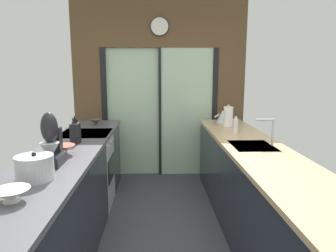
{
  "coord_description": "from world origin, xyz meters",
  "views": [
    {
      "loc": [
        -0.07,
        -2.35,
        1.65
      ],
      "look_at": [
        0.06,
        0.81,
        1.08
      ],
      "focal_mm": 32.54,
      "sensor_mm": 36.0,
      "label": 1
    }
  ],
  "objects_px": {
    "oven_range": "(87,170)",
    "soap_bottle_far": "(236,125)",
    "paper_towel_roll": "(228,117)",
    "stock_pot": "(35,168)",
    "knife_block": "(75,133)",
    "mixing_bowl_mid": "(63,150)",
    "mixing_bowl_near": "(11,195)",
    "kettle": "(223,116)",
    "stand_mixer": "(51,145)",
    "mixing_bowl_far": "(96,122)"
  },
  "relations": [
    {
      "from": "oven_range",
      "to": "soap_bottle_far",
      "type": "distance_m",
      "value": 1.88
    },
    {
      "from": "paper_towel_roll",
      "to": "stock_pot",
      "type": "bearing_deg",
      "value": -132.74
    },
    {
      "from": "oven_range",
      "to": "knife_block",
      "type": "distance_m",
      "value": 0.77
    },
    {
      "from": "mixing_bowl_mid",
      "to": "knife_block",
      "type": "height_order",
      "value": "knife_block"
    },
    {
      "from": "mixing_bowl_near",
      "to": "mixing_bowl_mid",
      "type": "height_order",
      "value": "mixing_bowl_mid"
    },
    {
      "from": "mixing_bowl_mid",
      "to": "kettle",
      "type": "distance_m",
      "value": 2.41
    },
    {
      "from": "oven_range",
      "to": "stand_mixer",
      "type": "height_order",
      "value": "stand_mixer"
    },
    {
      "from": "oven_range",
      "to": "stock_pot",
      "type": "relative_size",
      "value": 3.62
    },
    {
      "from": "stand_mixer",
      "to": "kettle",
      "type": "distance_m",
      "value": 2.61
    },
    {
      "from": "mixing_bowl_near",
      "to": "paper_towel_roll",
      "type": "xyz_separation_m",
      "value": [
        1.78,
        2.28,
        0.09
      ]
    },
    {
      "from": "kettle",
      "to": "knife_block",
      "type": "bearing_deg",
      "value": -146.6
    },
    {
      "from": "oven_range",
      "to": "stand_mixer",
      "type": "bearing_deg",
      "value": -89.15
    },
    {
      "from": "mixing_bowl_far",
      "to": "soap_bottle_far",
      "type": "xyz_separation_m",
      "value": [
        1.78,
        -0.6,
        0.05
      ]
    },
    {
      "from": "oven_range",
      "to": "mixing_bowl_mid",
      "type": "bearing_deg",
      "value": -88.91
    },
    {
      "from": "oven_range",
      "to": "kettle",
      "type": "relative_size",
      "value": 3.39
    },
    {
      "from": "mixing_bowl_far",
      "to": "stock_pot",
      "type": "xyz_separation_m",
      "value": [
        0.0,
        -2.14,
        0.04
      ]
    },
    {
      "from": "soap_bottle_far",
      "to": "paper_towel_roll",
      "type": "bearing_deg",
      "value": 90.0
    },
    {
      "from": "mixing_bowl_near",
      "to": "stock_pot",
      "type": "height_order",
      "value": "stock_pot"
    },
    {
      "from": "mixing_bowl_near",
      "to": "kettle",
      "type": "height_order",
      "value": "kettle"
    },
    {
      "from": "mixing_bowl_far",
      "to": "stand_mixer",
      "type": "bearing_deg",
      "value": -90.0
    },
    {
      "from": "mixing_bowl_mid",
      "to": "mixing_bowl_far",
      "type": "relative_size",
      "value": 1.29
    },
    {
      "from": "oven_range",
      "to": "soap_bottle_far",
      "type": "relative_size",
      "value": 4.18
    },
    {
      "from": "mixing_bowl_far",
      "to": "knife_block",
      "type": "bearing_deg",
      "value": -90.0
    },
    {
      "from": "knife_block",
      "to": "mixing_bowl_near",
      "type": "bearing_deg",
      "value": -90.0
    },
    {
      "from": "mixing_bowl_near",
      "to": "soap_bottle_far",
      "type": "xyz_separation_m",
      "value": [
        1.78,
        1.89,
        0.05
      ]
    },
    {
      "from": "mixing_bowl_mid",
      "to": "paper_towel_roll",
      "type": "bearing_deg",
      "value": 36.19
    },
    {
      "from": "oven_range",
      "to": "stand_mixer",
      "type": "distance_m",
      "value": 1.4
    },
    {
      "from": "mixing_bowl_near",
      "to": "mixing_bowl_far",
      "type": "distance_m",
      "value": 2.49
    },
    {
      "from": "stock_pot",
      "to": "mixing_bowl_mid",
      "type": "bearing_deg",
      "value": 90.0
    },
    {
      "from": "knife_block",
      "to": "kettle",
      "type": "relative_size",
      "value": 1.03
    },
    {
      "from": "knife_block",
      "to": "paper_towel_roll",
      "type": "bearing_deg",
      "value": 25.66
    },
    {
      "from": "stock_pot",
      "to": "kettle",
      "type": "relative_size",
      "value": 0.94
    },
    {
      "from": "stand_mixer",
      "to": "paper_towel_roll",
      "type": "xyz_separation_m",
      "value": [
        1.78,
        1.58,
        -0.03
      ]
    },
    {
      "from": "knife_block",
      "to": "stock_pot",
      "type": "relative_size",
      "value": 1.09
    },
    {
      "from": "knife_block",
      "to": "mixing_bowl_mid",
      "type": "bearing_deg",
      "value": -90.0
    },
    {
      "from": "mixing_bowl_near",
      "to": "paper_towel_roll",
      "type": "relative_size",
      "value": 0.71
    },
    {
      "from": "oven_range",
      "to": "mixing_bowl_near",
      "type": "bearing_deg",
      "value": -89.46
    },
    {
      "from": "stock_pot",
      "to": "mixing_bowl_far",
      "type": "bearing_deg",
      "value": 90.0
    },
    {
      "from": "soap_bottle_far",
      "to": "paper_towel_roll",
      "type": "xyz_separation_m",
      "value": [
        0.0,
        0.39,
        0.04
      ]
    },
    {
      "from": "knife_block",
      "to": "soap_bottle_far",
      "type": "height_order",
      "value": "knife_block"
    },
    {
      "from": "mixing_bowl_far",
      "to": "stand_mixer",
      "type": "distance_m",
      "value": 1.8
    },
    {
      "from": "mixing_bowl_far",
      "to": "stock_pot",
      "type": "bearing_deg",
      "value": -90.0
    },
    {
      "from": "mixing_bowl_far",
      "to": "stand_mixer",
      "type": "height_order",
      "value": "stand_mixer"
    },
    {
      "from": "oven_range",
      "to": "stock_pot",
      "type": "bearing_deg",
      "value": -89.34
    },
    {
      "from": "oven_range",
      "to": "knife_block",
      "type": "relative_size",
      "value": 3.31
    },
    {
      "from": "mixing_bowl_far",
      "to": "stand_mixer",
      "type": "relative_size",
      "value": 0.4
    },
    {
      "from": "knife_block",
      "to": "mixing_bowl_far",
      "type": "bearing_deg",
      "value": 90.0
    },
    {
      "from": "stock_pot",
      "to": "soap_bottle_far",
      "type": "bearing_deg",
      "value": 40.86
    },
    {
      "from": "stand_mixer",
      "to": "soap_bottle_far",
      "type": "bearing_deg",
      "value": 33.94
    },
    {
      "from": "mixing_bowl_near",
      "to": "kettle",
      "type": "relative_size",
      "value": 0.77
    }
  ]
}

